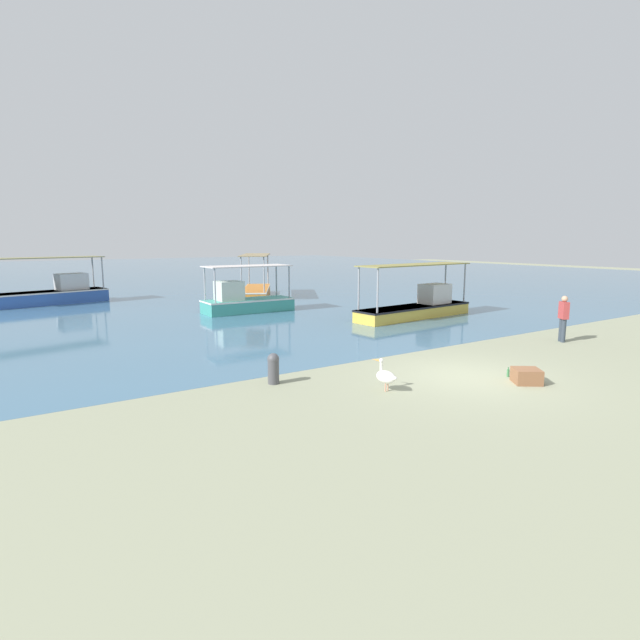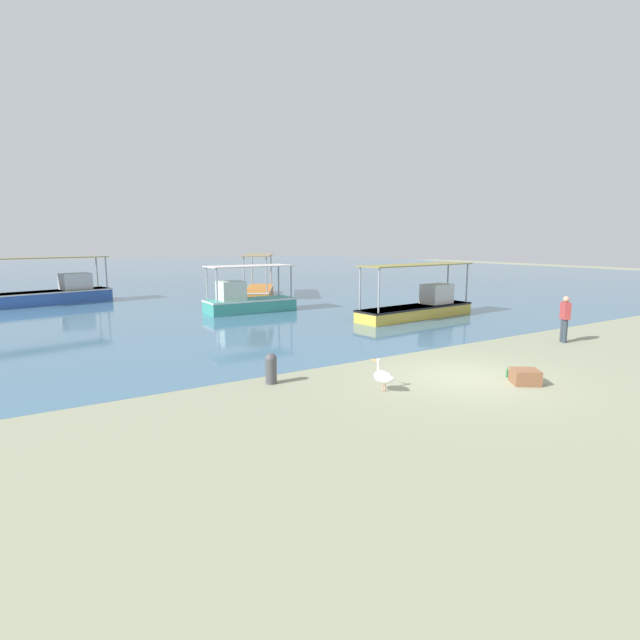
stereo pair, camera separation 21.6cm
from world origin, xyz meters
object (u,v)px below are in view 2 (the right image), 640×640
fishing_boat_far_right (247,300)px  mooring_bollard (271,367)px  pelican (383,376)px  cargo_crate (525,377)px  fisherman_standing (565,318)px  fishing_boat_outer (420,305)px  glass_bottle (507,373)px  fishing_boat_center (259,289)px  fishing_boat_near_left (53,292)px

fishing_boat_far_right → mooring_bollard: size_ratio=5.74×
pelican → cargo_crate: size_ratio=1.22×
fishing_boat_far_right → fisherman_standing: (6.47, -13.29, 0.28)m
fishing_boat_far_right → mooring_bollard: fishing_boat_far_right is taller
pelican → mooring_bollard: size_ratio=1.00×
fishing_boat_outer → fisherman_standing: (0.24, -7.17, 0.32)m
fishing_boat_outer → fisherman_standing: size_ratio=4.01×
fishing_boat_far_right → glass_bottle: (0.76, -15.18, -0.52)m
fishing_boat_center → fishing_boat_near_left: fishing_boat_center is taller
pelican → fisherman_standing: (9.36, 1.04, 0.53)m
fishing_boat_center → glass_bottle: fishing_boat_center is taller
fishing_boat_near_left → fishing_boat_far_right: bearing=-49.2°
fishing_boat_near_left → glass_bottle: bearing=-70.2°
fishing_boat_far_right → cargo_crate: (0.62, -15.84, -0.43)m
fishing_boat_center → glass_bottle: size_ratio=23.20×
fisherman_standing → fishing_boat_outer: bearing=91.9°
pelican → fishing_boat_far_right: bearing=78.6°
fishing_boat_outer → glass_bottle: fishing_boat_outer is taller
pelican → fisherman_standing: 9.43m
fishing_boat_far_right → glass_bottle: bearing=-87.1°
mooring_bollard → cargo_crate: bearing=-33.1°
cargo_crate → fishing_boat_center: bearing=82.3°
glass_bottle → fishing_boat_center: bearing=82.4°
fisherman_standing → mooring_bollard: bearing=174.7°
fishing_boat_outer → glass_bottle: (-5.47, -9.06, -0.48)m
pelican → fisherman_standing: size_ratio=0.48×
pelican → fisherman_standing: bearing=6.4°
fisherman_standing → cargo_crate: (-5.86, -2.55, -0.72)m
fishing_boat_center → fishing_boat_outer: (2.66, -12.06, 0.08)m
pelican → cargo_crate: bearing=-23.3°
mooring_bollard → fisherman_standing: fisherman_standing is taller
pelican → glass_bottle: size_ratio=2.97×
pelican → glass_bottle: bearing=-13.1°
fishing_boat_far_right → fisherman_standing: 14.78m
mooring_bollard → fishing_boat_far_right: bearing=68.2°
fishing_boat_center → fishing_boat_outer: fishing_boat_center is taller
fishing_boat_near_left → cargo_crate: (8.65, -25.14, -0.46)m
mooring_bollard → glass_bottle: size_ratio=2.99×
fishing_boat_far_right → pelican: fishing_boat_far_right is taller
fishing_boat_center → fishing_boat_far_right: 6.94m
fishing_boat_outer → fishing_boat_far_right: (-6.23, 6.12, 0.04)m
fishing_boat_near_left → cargo_crate: fishing_boat_near_left is taller
fishing_boat_center → cargo_crate: bearing=-97.7°
fishing_boat_outer → cargo_crate: size_ratio=10.32×
fishing_boat_near_left → mooring_bollard: (3.14, -21.54, -0.22)m
mooring_bollard → fishing_boat_outer: bearing=28.8°
fisherman_standing → cargo_crate: fisherman_standing is taller
fisherman_standing → glass_bottle: fisherman_standing is taller
fisherman_standing → cargo_crate: bearing=-156.5°
fishing_boat_far_right → pelican: (-2.88, -14.33, -0.25)m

